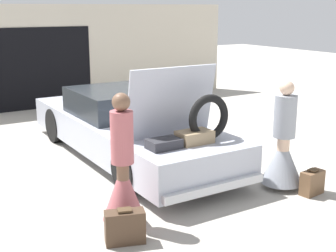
{
  "coord_description": "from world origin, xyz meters",
  "views": [
    {
      "loc": [
        -3.75,
        -7.53,
        2.72
      ],
      "look_at": [
        0.0,
        -1.47,
        0.9
      ],
      "focal_mm": 50.0,
      "sensor_mm": 36.0,
      "label": 1
    }
  ],
  "objects_px": {
    "car": "(126,127)",
    "suitcase_beside_right_person": "(312,183)",
    "person_right": "(283,151)",
    "suitcase_beside_left_person": "(125,227)",
    "person_left": "(123,179)"
  },
  "relations": [
    {
      "from": "car",
      "to": "person_right",
      "type": "bearing_deg",
      "value": -63.65
    },
    {
      "from": "person_right",
      "to": "suitcase_beside_left_person",
      "type": "xyz_separation_m",
      "value": [
        -2.85,
        -0.31,
        -0.39
      ]
    },
    {
      "from": "car",
      "to": "suitcase_beside_left_person",
      "type": "distance_m",
      "value": 3.37
    },
    {
      "from": "car",
      "to": "person_right",
      "type": "xyz_separation_m",
      "value": [
        1.32,
        -2.67,
        0.03
      ]
    },
    {
      "from": "car",
      "to": "suitcase_beside_right_person",
      "type": "bearing_deg",
      "value": -64.16
    },
    {
      "from": "suitcase_beside_right_person",
      "to": "suitcase_beside_left_person",
      "type": "bearing_deg",
      "value": 177.49
    },
    {
      "from": "person_left",
      "to": "suitcase_beside_left_person",
      "type": "distance_m",
      "value": 0.64
    },
    {
      "from": "person_right",
      "to": "car",
      "type": "bearing_deg",
      "value": 17.81
    },
    {
      "from": "person_right",
      "to": "suitcase_beside_right_person",
      "type": "height_order",
      "value": "person_right"
    },
    {
      "from": "person_left",
      "to": "person_right",
      "type": "xyz_separation_m",
      "value": [
        2.65,
        -0.13,
        -0.03
      ]
    },
    {
      "from": "car",
      "to": "person_right",
      "type": "distance_m",
      "value": 2.98
    },
    {
      "from": "car",
      "to": "suitcase_beside_right_person",
      "type": "relative_size",
      "value": 13.52
    },
    {
      "from": "person_right",
      "to": "suitcase_beside_right_person",
      "type": "relative_size",
      "value": 4.15
    },
    {
      "from": "car",
      "to": "suitcase_beside_left_person",
      "type": "height_order",
      "value": "car"
    },
    {
      "from": "person_right",
      "to": "suitcase_beside_left_person",
      "type": "bearing_deg",
      "value": 87.68
    }
  ]
}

